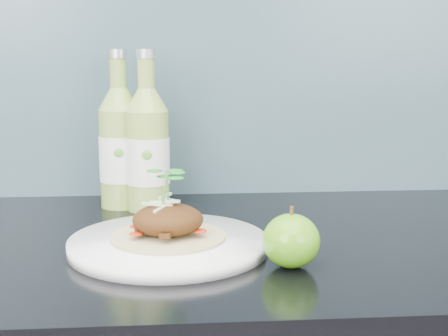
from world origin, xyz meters
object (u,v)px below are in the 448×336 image
(cider_bottle_left, at_px, (120,148))
(cider_bottle_right, at_px, (148,150))
(dinner_plate, at_px, (168,244))
(green_apple, at_px, (291,241))

(cider_bottle_left, height_order, cider_bottle_right, same)
(dinner_plate, height_order, green_apple, green_apple)
(cider_bottle_right, bearing_deg, cider_bottle_left, 173.20)
(cider_bottle_right, bearing_deg, green_apple, -36.35)
(cider_bottle_left, bearing_deg, dinner_plate, -47.83)
(dinner_plate, xyz_separation_m, green_apple, (0.15, -0.08, 0.03))
(dinner_plate, height_order, cider_bottle_right, cider_bottle_right)
(cider_bottle_left, distance_m, cider_bottle_right, 0.05)
(green_apple, xyz_separation_m, cider_bottle_right, (-0.19, 0.31, 0.07))
(dinner_plate, distance_m, cider_bottle_right, 0.25)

